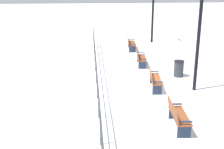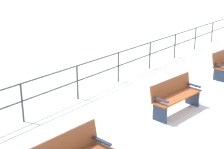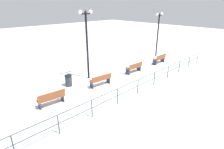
{
  "view_description": "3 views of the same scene",
  "coord_description": "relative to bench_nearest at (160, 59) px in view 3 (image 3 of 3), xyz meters",
  "views": [
    {
      "loc": [
        -2.81,
        -13.07,
        5.01
      ],
      "look_at": [
        -1.85,
        0.39,
        0.58
      ],
      "focal_mm": 50.43,
      "sensor_mm": 36.0,
      "label": 1
    },
    {
      "loc": [
        3.65,
        -7.05,
        3.6
      ],
      "look_at": [
        -2.03,
        -0.03,
        0.6
      ],
      "focal_mm": 52.79,
      "sensor_mm": 36.0,
      "label": 2
    },
    {
      "loc": [
        -8.92,
        7.54,
        5.45
      ],
      "look_at": [
        -1.01,
        -0.12,
        1.12
      ],
      "focal_mm": 28.94,
      "sensor_mm": 36.0,
      "label": 3
    }
  ],
  "objects": [
    {
      "name": "bench_second",
      "position": [
        0.11,
        3.73,
        -0.02
      ],
      "size": [
        0.61,
        1.59,
        0.88
      ],
      "rotation": [
        0.0,
        0.0,
        -0.05
      ],
      "color": "brown",
      "rests_on": "ground"
    },
    {
      "name": "trash_bin",
      "position": [
        1.64,
        9.09,
        -0.07
      ],
      "size": [
        0.5,
        0.5,
        0.81
      ],
      "color": "#2D3338",
      "rests_on": "ground"
    },
    {
      "name": "bench_fourth",
      "position": [
        0.02,
        11.19,
        -0.02
      ],
      "size": [
        0.67,
        1.59,
        0.9
      ],
      "rotation": [
        0.0,
        0.0,
        -0.1
      ],
      "color": "brown",
      "rests_on": "ground"
    },
    {
      "name": "bench_nearest",
      "position": [
        0.0,
        0.0,
        0.0
      ],
      "size": [
        0.54,
        1.6,
        0.92
      ],
      "rotation": [
        0.0,
        0.0,
        -0.0
      ],
      "color": "brown",
      "rests_on": "ground"
    },
    {
      "name": "ground_plane",
      "position": [
        0.07,
        7.45,
        -0.48
      ],
      "size": [
        80.0,
        80.0,
        0.0
      ],
      "primitive_type": "plane",
      "color": "white",
      "rests_on": "ground"
    },
    {
      "name": "lamppost_near",
      "position": [
        1.83,
        -2.21,
        2.6
      ],
      "size": [
        0.29,
        1.14,
        4.57
      ],
      "color": "black",
      "rests_on": "ground"
    },
    {
      "name": "waterfront_railing",
      "position": [
        -2.49,
        7.45,
        0.19
      ],
      "size": [
        0.05,
        20.53,
        0.99
      ],
      "color": "#383D42",
      "rests_on": "ground"
    },
    {
      "name": "bench_third",
      "position": [
        0.07,
        7.46,
        -0.02
      ],
      "size": [
        0.67,
        1.68,
        0.87
      ],
      "rotation": [
        0.0,
        0.0,
        -0.11
      ],
      "color": "brown",
      "rests_on": "ground"
    },
    {
      "name": "lamppost_middle",
      "position": [
        1.83,
        7.19,
        2.84
      ],
      "size": [
        0.28,
        1.16,
        5.07
      ],
      "color": "black",
      "rests_on": "ground"
    }
  ]
}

